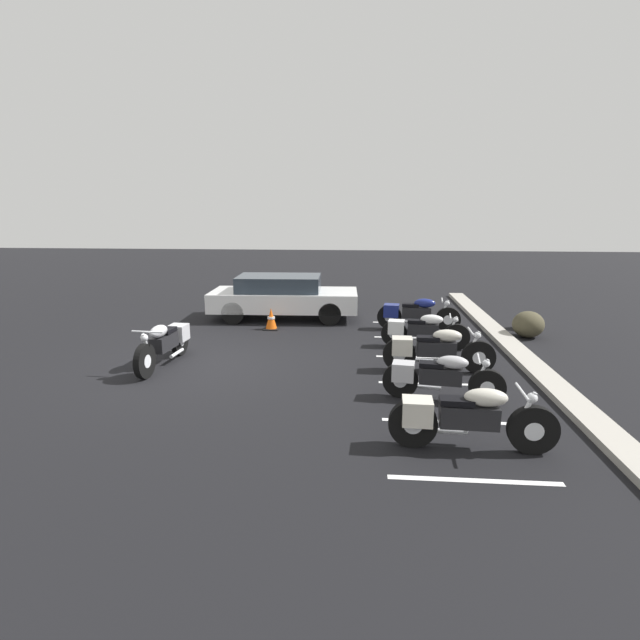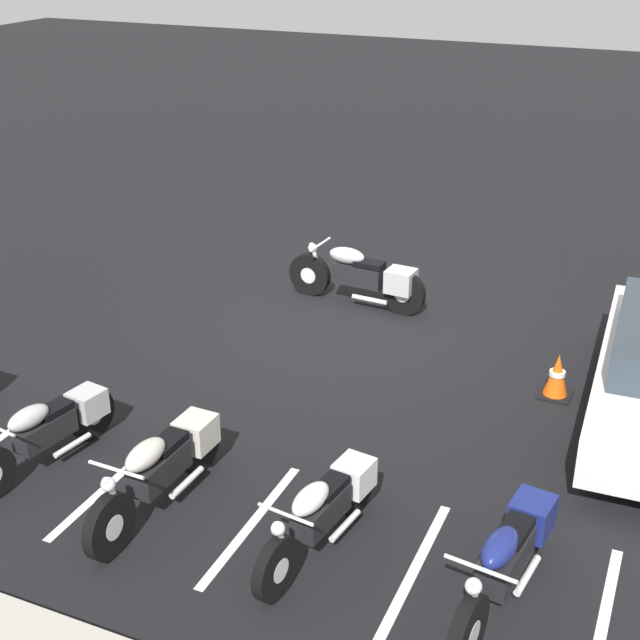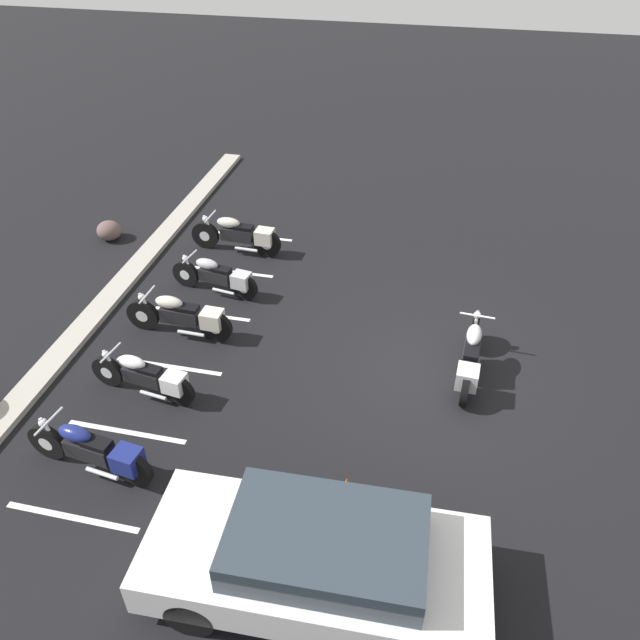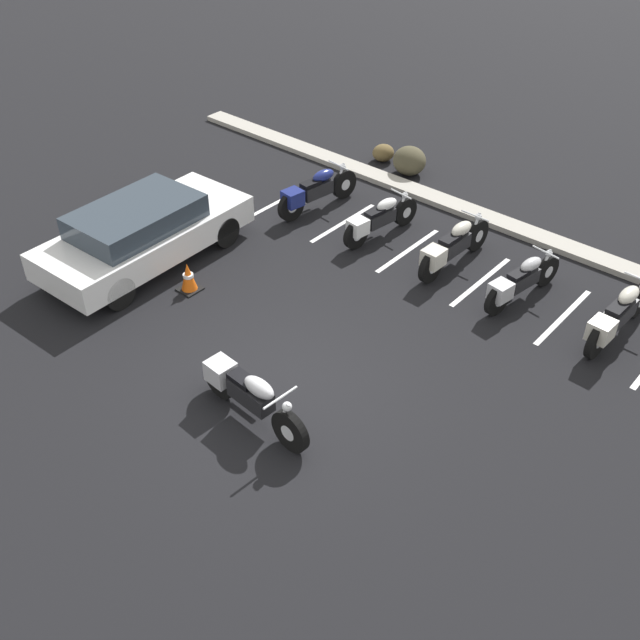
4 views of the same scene
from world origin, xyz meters
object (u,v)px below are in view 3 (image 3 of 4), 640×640
object	(u,v)px
car_white	(318,558)
parked_bike_4	(240,235)
parked_bike_3	(218,277)
traffic_cone	(346,492)
parked_bike_1	(146,377)
parked_bike_2	(183,316)
parked_bike_0	(93,451)
landscape_rock_2	(109,231)
motorcycle_silver_featured	(470,357)

from	to	relation	value
car_white	parked_bike_4	bearing A→B (deg)	-67.22
parked_bike_3	car_white	world-z (taller)	car_white
parked_bike_4	traffic_cone	size ratio (longest dim) A/B	3.85
parked_bike_1	traffic_cone	world-z (taller)	parked_bike_1
parked_bike_2	parked_bike_3	bearing A→B (deg)	-93.20
parked_bike_0	landscape_rock_2	size ratio (longest dim) A/B	3.63
parked_bike_3	car_white	bearing A→B (deg)	129.25
landscape_rock_2	traffic_cone	distance (m)	9.77
motorcycle_silver_featured	car_white	distance (m)	4.98
parked_bike_0	car_white	bearing A→B (deg)	170.67
motorcycle_silver_featured	parked_bike_2	xyz separation A→B (m)	(0.04, 5.54, -0.01)
parked_bike_1	parked_bike_4	distance (m)	5.13
parked_bike_0	landscape_rock_2	bearing A→B (deg)	-55.88
parked_bike_2	car_white	bearing A→B (deg)	130.90
parked_bike_1	traffic_cone	bearing A→B (deg)	166.34
parked_bike_4	landscape_rock_2	bearing A→B (deg)	4.22
motorcycle_silver_featured	traffic_cone	bearing A→B (deg)	157.01
car_white	landscape_rock_2	size ratio (longest dim) A/B	7.15
motorcycle_silver_featured	parked_bike_2	bearing A→B (deg)	93.47
parked_bike_1	landscape_rock_2	distance (m)	6.08
parked_bike_3	landscape_rock_2	xyz separation A→B (m)	(1.69, 3.50, -0.19)
parked_bike_4	traffic_cone	distance (m)	7.69
parked_bike_3	motorcycle_silver_featured	bearing A→B (deg)	172.58
parked_bike_3	landscape_rock_2	distance (m)	3.90
motorcycle_silver_featured	landscape_rock_2	bearing A→B (deg)	73.55
landscape_rock_2	motorcycle_silver_featured	bearing A→B (deg)	-110.34
landscape_rock_2	traffic_cone	world-z (taller)	traffic_cone
parked_bike_4	traffic_cone	bearing A→B (deg)	122.52
motorcycle_silver_featured	parked_bike_1	size ratio (longest dim) A/B	1.12
parked_bike_0	parked_bike_4	bearing A→B (deg)	-82.53
parked_bike_4	car_white	distance (m)	8.87
parked_bike_2	motorcycle_silver_featured	bearing A→B (deg)	-178.31
parked_bike_0	traffic_cone	size ratio (longest dim) A/B	3.78
parked_bike_0	traffic_cone	distance (m)	3.88
motorcycle_silver_featured	traffic_cone	distance (m)	3.66
motorcycle_silver_featured	parked_bike_1	distance (m)	5.76
parked_bike_1	parked_bike_3	world-z (taller)	same
parked_bike_0	parked_bike_1	size ratio (longest dim) A/B	1.08
traffic_cone	parked_bike_0	bearing A→B (deg)	93.52
parked_bike_0	parked_bike_4	distance (m)	6.89
parked_bike_2	car_white	xyz separation A→B (m)	(-4.69, -3.77, 0.21)
motorcycle_silver_featured	landscape_rock_2	world-z (taller)	motorcycle_silver_featured
parked_bike_1	traffic_cone	size ratio (longest dim) A/B	3.50
traffic_cone	car_white	bearing A→B (deg)	175.29
parked_bike_0	parked_bike_4	size ratio (longest dim) A/B	0.98
car_white	parked_bike_0	bearing A→B (deg)	-19.09
car_white	motorcycle_silver_featured	bearing A→B (deg)	-112.87
parked_bike_2	car_white	distance (m)	6.02
landscape_rock_2	traffic_cone	size ratio (longest dim) A/B	1.04
motorcycle_silver_featured	parked_bike_2	distance (m)	5.54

